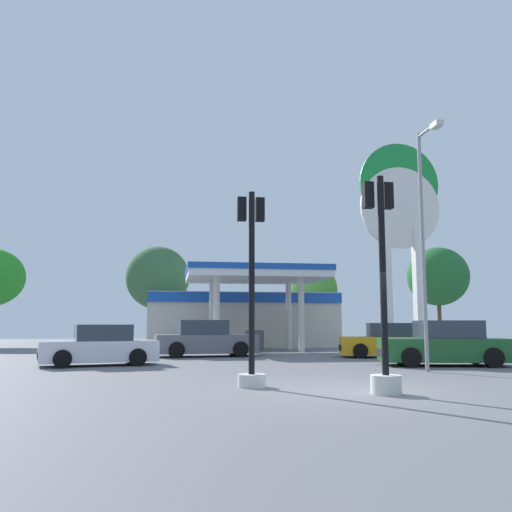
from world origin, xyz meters
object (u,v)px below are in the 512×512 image
(traffic_signal_0, at_px, (251,306))
(car_0, at_px, (445,345))
(station_pole_sign, at_px, (400,217))
(tree_2, at_px, (313,290))
(car_4, at_px, (205,340))
(traffic_signal_1, at_px, (383,311))
(tree_1, at_px, (158,278))
(corner_streetlamp, at_px, (425,226))
(tree_3, at_px, (438,277))
(car_3, at_px, (389,342))
(car_1, at_px, (99,347))

(traffic_signal_0, bearing_deg, car_0, 35.24)
(station_pole_sign, distance_m, tree_2, 10.00)
(car_4, xyz_separation_m, traffic_signal_1, (2.85, -13.77, 0.98))
(car_4, height_order, traffic_signal_0, traffic_signal_0)
(traffic_signal_0, bearing_deg, traffic_signal_1, -33.75)
(tree_1, bearing_deg, corner_streetlamp, -70.52)
(car_0, distance_m, corner_streetlamp, 4.76)
(car_0, distance_m, car_4, 10.36)
(tree_1, relative_size, tree_2, 1.24)
(tree_3, bearing_deg, station_pole_sign, -125.56)
(tree_3, relative_size, corner_streetlamp, 0.99)
(car_4, height_order, tree_1, tree_1)
(station_pole_sign, height_order, tree_3, station_pole_sign)
(car_0, xyz_separation_m, car_3, (-0.07, 4.80, -0.03))
(station_pole_sign, bearing_deg, tree_2, 107.96)
(corner_streetlamp, bearing_deg, car_4, 123.86)
(tree_3, bearing_deg, tree_2, -170.04)
(car_0, relative_size, traffic_signal_1, 1.01)
(tree_2, bearing_deg, car_0, -91.66)
(traffic_signal_1, xyz_separation_m, tree_1, (-5.39, 29.14, 3.06))
(car_0, height_order, tree_3, tree_3)
(tree_2, height_order, corner_streetlamp, corner_streetlamp)
(car_1, relative_size, car_4, 0.91)
(station_pole_sign, xyz_separation_m, car_3, (-3.52, -6.35, -6.84))
(car_0, relative_size, car_4, 0.99)
(tree_1, bearing_deg, traffic_signal_0, -84.05)
(car_3, xyz_separation_m, tree_3, (11.17, 17.05, 4.44))
(car_1, relative_size, car_3, 0.96)
(car_4, bearing_deg, tree_1, 99.38)
(car_4, distance_m, traffic_signal_0, 12.13)
(car_4, bearing_deg, traffic_signal_1, -78.29)
(station_pole_sign, height_order, tree_1, station_pole_sign)
(station_pole_sign, bearing_deg, car_0, -107.18)
(tree_2, bearing_deg, traffic_signal_0, -107.79)
(tree_1, distance_m, tree_2, 11.22)
(car_3, xyz_separation_m, tree_1, (-10.33, 17.30, 4.09))
(traffic_signal_1, relative_size, corner_streetlamp, 0.62)
(car_4, relative_size, tree_2, 0.82)
(traffic_signal_1, bearing_deg, car_3, 67.34)
(station_pole_sign, height_order, car_0, station_pole_sign)
(car_0, bearing_deg, car_4, 139.42)
(car_1, xyz_separation_m, tree_3, (22.94, 19.94, 4.47))
(station_pole_sign, bearing_deg, car_3, -119.01)
(tree_1, bearing_deg, traffic_signal_1, -79.51)
(car_4, bearing_deg, car_1, -129.52)
(traffic_signal_0, xyz_separation_m, corner_streetlamp, (5.81, 2.93, 2.57))
(tree_3, height_order, corner_streetlamp, corner_streetlamp)
(car_4, relative_size, traffic_signal_1, 1.01)
(traffic_signal_1, bearing_deg, corner_streetlamp, 54.69)
(car_4, height_order, corner_streetlamp, corner_streetlamp)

